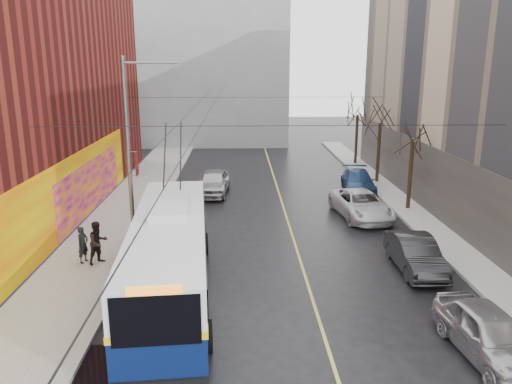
% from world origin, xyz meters
% --- Properties ---
extents(ground, '(140.00, 140.00, 0.00)m').
position_xyz_m(ground, '(0.00, 0.00, 0.00)').
color(ground, black).
rests_on(ground, ground).
extents(sidewalk_left, '(4.00, 60.00, 0.15)m').
position_xyz_m(sidewalk_left, '(-8.00, 12.00, 0.07)').
color(sidewalk_left, gray).
rests_on(sidewalk_left, ground).
extents(sidewalk_right, '(2.00, 60.00, 0.15)m').
position_xyz_m(sidewalk_right, '(9.00, 12.00, 0.07)').
color(sidewalk_right, gray).
rests_on(sidewalk_right, ground).
extents(lane_line, '(0.12, 50.00, 0.01)m').
position_xyz_m(lane_line, '(1.50, 14.00, 0.00)').
color(lane_line, '#BFB74C').
rests_on(lane_line, ground).
extents(building_far, '(20.50, 12.10, 18.00)m').
position_xyz_m(building_far, '(-6.00, 44.99, 9.02)').
color(building_far, gray).
rests_on(building_far, ground).
extents(streetlight_pole, '(2.65, 0.60, 9.00)m').
position_xyz_m(streetlight_pole, '(-6.14, 10.00, 4.85)').
color(streetlight_pole, slate).
rests_on(streetlight_pole, ground).
extents(catenary_wires, '(18.00, 60.00, 0.22)m').
position_xyz_m(catenary_wires, '(-2.54, 14.77, 6.25)').
color(catenary_wires, black).
extents(tree_near, '(3.20, 3.20, 6.40)m').
position_xyz_m(tree_near, '(9.00, 16.00, 4.98)').
color(tree_near, black).
rests_on(tree_near, ground).
extents(tree_mid, '(3.20, 3.20, 6.68)m').
position_xyz_m(tree_mid, '(9.00, 23.00, 5.25)').
color(tree_mid, black).
rests_on(tree_mid, ground).
extents(tree_far, '(3.20, 3.20, 6.57)m').
position_xyz_m(tree_far, '(9.00, 30.00, 5.14)').
color(tree_far, black).
rests_on(tree_far, ground).
extents(puddle, '(2.50, 2.89, 0.01)m').
position_xyz_m(puddle, '(-4.88, 0.11, 0.00)').
color(puddle, black).
rests_on(puddle, ground).
extents(pigeons_flying, '(3.03, 2.61, 2.18)m').
position_xyz_m(pigeons_flying, '(-1.66, 10.47, 6.71)').
color(pigeons_flying, slate).
extents(trolleybus, '(3.63, 12.67, 5.94)m').
position_xyz_m(trolleybus, '(-3.89, 5.06, 1.65)').
color(trolleybus, '#081541').
rests_on(trolleybus, ground).
extents(parked_car_a, '(2.22, 4.68, 1.55)m').
position_xyz_m(parked_car_a, '(6.27, 0.48, 0.77)').
color(parked_car_a, '#A7A8AC').
rests_on(parked_car_a, ground).
extents(parked_car_b, '(1.62, 4.50, 1.48)m').
position_xyz_m(parked_car_b, '(6.31, 7.06, 0.74)').
color(parked_car_b, '#242527').
rests_on(parked_car_b, ground).
extents(parked_car_c, '(3.15, 5.73, 1.52)m').
position_xyz_m(parked_car_c, '(5.80, 14.72, 0.76)').
color(parked_car_c, silver).
rests_on(parked_car_c, ground).
extents(parked_car_d, '(2.62, 5.30, 1.48)m').
position_xyz_m(parked_car_d, '(7.00, 20.51, 0.74)').
color(parked_car_d, navy).
rests_on(parked_car_d, ground).
extents(following_car, '(2.39, 5.00, 1.65)m').
position_xyz_m(following_car, '(-2.99, 20.29, 0.82)').
color(following_car, '#A9A9AE').
rests_on(following_car, ground).
extents(pedestrian_a, '(0.60, 0.71, 1.64)m').
position_xyz_m(pedestrian_a, '(-8.12, 8.08, 0.97)').
color(pedestrian_a, black).
rests_on(pedestrian_a, sidewalk_left).
extents(pedestrian_b, '(1.15, 1.17, 1.90)m').
position_xyz_m(pedestrian_b, '(-7.42, 7.98, 1.10)').
color(pedestrian_b, black).
rests_on(pedestrian_b, sidewalk_left).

